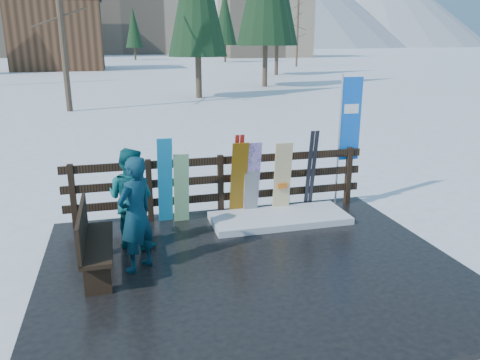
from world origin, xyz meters
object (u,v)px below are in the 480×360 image
object	(u,v)px
snowboard_3	(253,179)
rental_flag	(348,124)
snowboard_0	(165,181)
person_front	(136,214)
snowboard_5	(282,178)
person_back	(131,198)
snowboard_2	(239,180)
bench	(92,240)
snowboard_4	(251,183)
snowboard_1	(181,188)

from	to	relation	value
snowboard_3	rental_flag	xyz separation A→B (m)	(1.99, 0.27, 0.89)
snowboard_0	person_front	bearing A→B (deg)	-109.41
snowboard_5	person_back	world-z (taller)	person_back
snowboard_2	rental_flag	distance (m)	2.43
bench	person_front	world-z (taller)	person_front
snowboard_0	person_back	world-z (taller)	snowboard_0
snowboard_3	rental_flag	distance (m)	2.19
snowboard_3	person_front	size ratio (longest dim) A/B	0.88
snowboard_0	bench	bearing A→B (deg)	-126.17
snowboard_4	person_front	bearing A→B (deg)	-142.77
snowboard_2	snowboard_4	world-z (taller)	snowboard_2
snowboard_4	person_back	bearing A→B (deg)	-160.48
snowboard_3	snowboard_5	xyz separation A→B (m)	(0.57, 0.00, -0.03)
snowboard_3	snowboard_0	bearing A→B (deg)	180.00
snowboard_1	snowboard_3	xyz separation A→B (m)	(1.31, 0.00, 0.07)
snowboard_0	snowboard_1	bearing A→B (deg)	-0.00
bench	person_back	distance (m)	1.07
snowboard_0	snowboard_1	world-z (taller)	snowboard_0
snowboard_2	rental_flag	bearing A→B (deg)	6.84
snowboard_5	person_front	bearing A→B (deg)	-149.32
bench	snowboard_0	world-z (taller)	snowboard_0
bench	rental_flag	size ratio (longest dim) A/B	0.58
snowboard_5	snowboard_1	bearing A→B (deg)	-180.00
snowboard_3	snowboard_4	bearing A→B (deg)	-180.00
person_front	person_back	world-z (taller)	person_front
snowboard_1	snowboard_3	distance (m)	1.31
person_front	snowboard_3	bearing A→B (deg)	175.01
snowboard_4	person_back	distance (m)	2.31
snowboard_0	person_back	bearing A→B (deg)	-128.43
snowboard_0	snowboard_5	xyz separation A→B (m)	(2.16, 0.00, -0.11)
bench	snowboard_1	xyz separation A→B (m)	(1.47, 1.63, 0.13)
person_back	snowboard_4	bearing A→B (deg)	-126.65
snowboard_0	person_back	xyz separation A→B (m)	(-0.61, -0.77, -0.00)
bench	snowboard_3	xyz separation A→B (m)	(2.78, 1.63, 0.20)
snowboard_1	snowboard_4	size ratio (longest dim) A/B	1.00
bench	snowboard_2	world-z (taller)	snowboard_2
bench	snowboard_2	xyz separation A→B (m)	(2.51, 1.63, 0.21)
snowboard_4	person_front	distance (m)	2.69
person_front	rental_flag	bearing A→B (deg)	162.66
snowboard_3	rental_flag	bearing A→B (deg)	7.75
bench	snowboard_3	distance (m)	3.23
snowboard_0	snowboard_3	size ratio (longest dim) A/B	1.13
snowboard_0	snowboard_3	distance (m)	1.59
snowboard_3	snowboard_4	size ratio (longest dim) A/B	1.11
bench	rental_flag	xyz separation A→B (m)	(4.77, 1.90, 1.09)
snowboard_0	person_back	size ratio (longest dim) A/B	1.03
rental_flag	person_back	size ratio (longest dim) A/B	1.63
person_front	person_back	xyz separation A→B (m)	(-0.04, 0.85, -0.03)
bench	snowboard_1	size ratio (longest dim) A/B	1.15
snowboard_1	person_back	bearing A→B (deg)	-139.11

